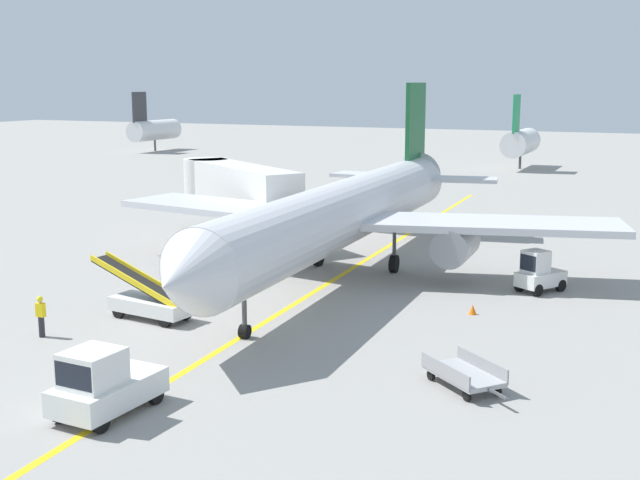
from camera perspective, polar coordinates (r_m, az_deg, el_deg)
The scene contains 13 objects.
ground_plane at distance 34.64m, azimuth -3.79°, elevation -6.17°, with size 300.00×300.00×0.00m, color gray.
taxi_line_yellow at distance 39.23m, azimuth -1.26°, elevation -4.11°, with size 0.30×80.00×0.01m, color yellow.
airliner at distance 43.62m, azimuth 1.86°, elevation 1.98°, with size 28.59×35.30×10.10m.
jet_bridge at distance 54.98m, azimuth -6.02°, elevation 3.89°, with size 11.90×9.42×4.85m.
pushback_tug at distance 26.56m, azimuth -14.71°, elevation -9.60°, with size 2.14×3.72×2.20m.
baggage_tug_near_wing at distance 41.81m, azimuth 14.84°, elevation -2.24°, with size 2.37×2.72×2.10m.
belt_loader_forward_hold at distance 36.69m, azimuth -11.68°, elevation -4.15°, with size 5.13×1.99×2.59m.
baggage_cart_loaded at distance 28.51m, azimuth 9.88°, elevation -9.10°, with size 3.38×3.06×0.94m.
ground_crew_marshaller at distance 35.17m, azimuth -18.68°, elevation -4.92°, with size 0.36×0.24×1.70m.
safety_cone_nose_left at distance 54.05m, azimuth -7.23°, elevation 0.18°, with size 0.36×0.36×0.44m, color orange.
safety_cone_nose_right at distance 37.33m, azimuth 10.47°, elevation -4.73°, with size 0.36×0.36×0.44m, color orange.
distant_aircraft_far_left at distance 127.21m, azimuth -11.37°, elevation 7.48°, with size 3.00×10.10×8.80m.
distant_aircraft_mid_left at distance 101.52m, azimuth 13.66°, elevation 6.60°, with size 3.00×10.10×8.80m.
Camera 1 is at (15.50, -29.29, 10.08)m, focal length 46.45 mm.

